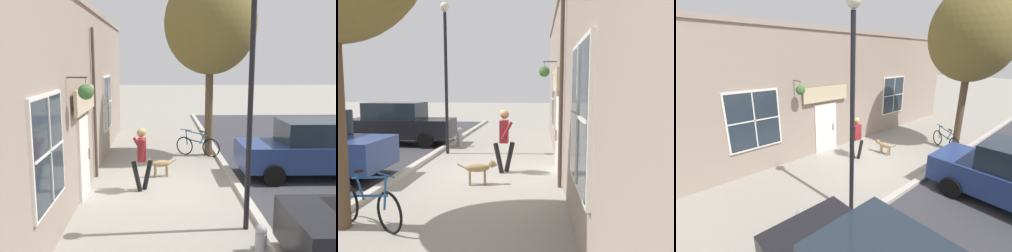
% 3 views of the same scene
% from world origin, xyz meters
% --- Properties ---
extents(ground_plane, '(90.00, 90.00, 0.00)m').
position_xyz_m(ground_plane, '(0.00, 0.00, 0.00)').
color(ground_plane, gray).
extents(storefront_facade, '(0.95, 18.00, 5.12)m').
position_xyz_m(storefront_facade, '(-2.34, -0.01, 2.56)').
color(storefront_facade, gray).
rests_on(storefront_facade, ground_plane).
extents(pedestrian_walking, '(0.59, 0.55, 1.75)m').
position_xyz_m(pedestrian_walking, '(-0.68, -0.31, 1.06)').
color(pedestrian_walking, black).
rests_on(pedestrian_walking, ground_plane).
extents(dog_on_leash, '(1.00, 0.34, 0.61)m').
position_xyz_m(dog_on_leash, '(-0.20, 0.90, 0.41)').
color(dog_on_leash, '#997A51').
rests_on(dog_on_leash, ground_plane).
extents(street_tree_by_curb, '(3.32, 2.99, 6.67)m').
position_xyz_m(street_tree_by_curb, '(1.65, 3.56, 4.71)').
color(street_tree_by_curb, brown).
rests_on(street_tree_by_curb, ground_plane).
extents(leaning_bicycle, '(1.57, 0.83, 1.00)m').
position_xyz_m(leaning_bicycle, '(1.24, 3.48, 0.38)').
color(leaning_bicycle, black).
rests_on(leaning_bicycle, ground_plane).
extents(street_lamp, '(0.32, 0.32, 5.26)m').
position_xyz_m(street_lamp, '(1.63, -2.77, 3.39)').
color(street_lamp, black).
rests_on(street_lamp, ground_plane).
extents(fire_hydrant, '(0.34, 0.20, 0.77)m').
position_xyz_m(fire_hydrant, '(1.53, -4.25, 0.40)').
color(fire_hydrant, '#99999E').
rests_on(fire_hydrant, ground_plane).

